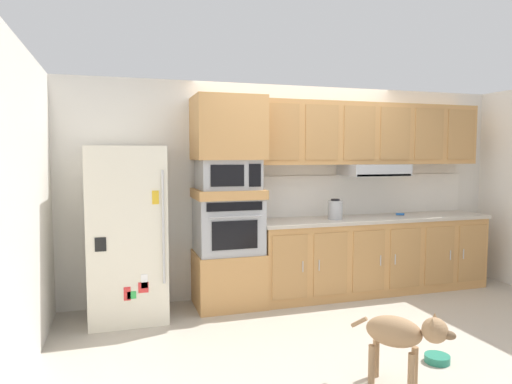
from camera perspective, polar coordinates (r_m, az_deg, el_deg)
The scene contains 17 objects.
ground_plane at distance 4.92m, azimuth 9.70°, elevation -15.32°, with size 9.60×9.60×0.00m, color #B2A899.
back_kitchen_wall at distance 5.65m, azimuth 4.78°, elevation 0.33°, with size 6.20×0.12×2.50m, color silver.
side_panel_left at distance 4.20m, azimuth -26.57°, elevation -1.65°, with size 0.12×7.10×2.50m, color silver.
refrigerator at distance 4.86m, azimuth -15.75°, elevation -4.93°, with size 0.76×0.73×1.76m.
oven_base_cabinet at distance 5.19m, azimuth -3.45°, elevation -10.70°, with size 0.74×0.62×0.60m, color tan.
built_in_oven at distance 5.07m, azimuth -3.47°, elevation -4.15°, with size 0.70×0.62×0.60m.
appliance_mid_shelf at distance 5.03m, azimuth -3.50°, elevation -0.20°, with size 0.74×0.62×0.10m, color tan.
microwave at distance 5.01m, azimuth -3.50°, elevation 2.19°, with size 0.64×0.54×0.32m.
appliance_upper_cabinet at distance 5.02m, azimuth -3.54°, elevation 7.90°, with size 0.74×0.62×0.68m, color tan.
lower_cabinet_run at distance 5.85m, azimuth 14.37°, elevation -7.68°, with size 2.91×0.63×0.88m.
countertop_slab at distance 5.77m, azimuth 14.44°, elevation -3.21°, with size 2.95×0.64×0.04m, color #BCB2A3.
backsplash_panel at distance 5.99m, azimuth 13.05°, elevation -0.30°, with size 2.95×0.02×0.50m, color silver.
upper_cabinet_with_hood at distance 5.83m, azimuth 14.02°, elevation 6.74°, with size 2.91×0.48×0.88m.
screwdriver at distance 6.02m, azimuth 17.45°, elevation -2.63°, with size 0.15×0.16×0.03m.
electric_kettle at distance 5.45m, azimuth 9.82°, elevation -2.17°, with size 0.17×0.17×0.24m.
dog at distance 3.60m, azimuth 17.73°, elevation -16.50°, with size 0.54×0.57×0.56m.
dog_food_bowl at distance 4.20m, azimuth 21.59°, elevation -18.68°, with size 0.20×0.20×0.06m.
Camera 1 is at (-2.11, -4.12, 1.67)m, focal length 32.18 mm.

